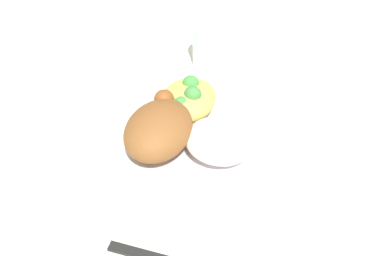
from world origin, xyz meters
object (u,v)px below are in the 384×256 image
object	(u,v)px
plate	(192,137)
napkin	(264,72)
knife	(110,245)
water_glass	(211,46)
roasted_chicken	(159,129)
fork	(126,221)
rice_pile	(220,140)
mac_cheese_with_broccoli	(187,99)

from	to	relation	value
plate	napkin	size ratio (longest dim) A/B	2.17
knife	water_glass	size ratio (longest dim) A/B	2.50
water_glass	napkin	size ratio (longest dim) A/B	0.67
roasted_chicken	fork	bearing A→B (deg)	-175.67
rice_pile	napkin	distance (m)	0.23
mac_cheese_with_broccoli	napkin	bearing A→B (deg)	-25.75
water_glass	mac_cheese_with_broccoli	bearing A→B (deg)	-173.53
plate	knife	size ratio (longest dim) A/B	1.30
fork	napkin	size ratio (longest dim) A/B	1.25
plate	mac_cheese_with_broccoli	xyz separation A→B (m)	(0.04, 0.03, 0.03)
rice_pile	fork	size ratio (longest dim) A/B	0.66
rice_pile	plate	bearing A→B (deg)	66.41
plate	napkin	bearing A→B (deg)	-14.63
roasted_chicken	fork	size ratio (longest dim) A/B	0.85
roasted_chicken	napkin	xyz separation A→B (m)	(0.25, -0.09, -0.05)
fork	water_glass	xyz separation A→B (m)	(0.37, 0.02, 0.04)
napkin	mac_cheese_with_broccoli	bearing A→B (deg)	154.25
knife	napkin	distance (m)	0.42
rice_pile	knife	size ratio (longest dim) A/B	0.49
knife	water_glass	bearing A→B (deg)	2.71
plate	mac_cheese_with_broccoli	distance (m)	0.06
mac_cheese_with_broccoli	knife	world-z (taller)	mac_cheese_with_broccoli
plate	water_glass	size ratio (longest dim) A/B	3.24
mac_cheese_with_broccoli	water_glass	world-z (taller)	water_glass
mac_cheese_with_broccoli	water_glass	size ratio (longest dim) A/B	1.37
roasted_chicken	water_glass	world-z (taller)	roasted_chicken
knife	napkin	world-z (taller)	knife
roasted_chicken	water_glass	distance (m)	0.24
plate	knife	bearing A→B (deg)	172.97
roasted_chicken	napkin	bearing A→B (deg)	-19.34
rice_pile	water_glass	bearing A→B (deg)	22.16
fork	napkin	bearing A→B (deg)	-11.90
plate	roasted_chicken	bearing A→B (deg)	140.22
water_glass	napkin	bearing A→B (deg)	-85.77
rice_pile	mac_cheese_with_broccoli	xyz separation A→B (m)	(0.06, 0.07, 0.00)
water_glass	knife	bearing A→B (deg)	-177.29
rice_pile	knife	bearing A→B (deg)	157.80
rice_pile	roasted_chicken	bearing A→B (deg)	102.84
fork	roasted_chicken	bearing A→B (deg)	4.33
fork	knife	size ratio (longest dim) A/B	0.75
plate	napkin	world-z (taller)	plate
rice_pile	napkin	bearing A→B (deg)	-1.76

